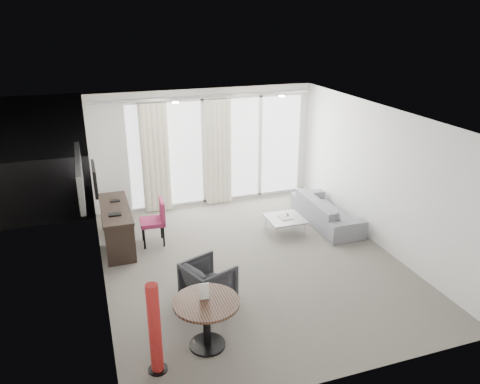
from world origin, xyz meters
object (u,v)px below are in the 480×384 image
object	(u,v)px
desk_chair	(152,222)
rattan_chair_b	(258,159)
sofa	(327,211)
tub_armchair	(208,281)
desk	(117,227)
round_table	(207,324)
rattan_chair_a	(238,161)
red_lamp	(155,329)
coffee_table	(285,225)

from	to	relation	value
desk_chair	rattan_chair_b	world-z (taller)	desk_chair
sofa	tub_armchair	bearing A→B (deg)	121.60
desk	desk_chair	bearing A→B (deg)	-12.31
round_table	desk_chair	bearing A→B (deg)	93.68
sofa	rattan_chair_a	world-z (taller)	rattan_chair_a
red_lamp	rattan_chair_b	bearing A→B (deg)	59.74
desk	coffee_table	world-z (taller)	desk
coffee_table	rattan_chair_a	world-z (taller)	rattan_chair_a
rattan_chair_a	rattan_chair_b	bearing A→B (deg)	1.75
red_lamp	sofa	world-z (taller)	red_lamp
red_lamp	rattan_chair_a	xyz separation A→B (m)	(3.23, 6.47, -0.16)
desk	desk_chair	distance (m)	0.66
red_lamp	coffee_table	size ratio (longest dim) A/B	1.73
red_lamp	coffee_table	distance (m)	4.32
tub_armchair	sofa	world-z (taller)	tub_armchair
desk_chair	rattan_chair_b	bearing A→B (deg)	46.66
desk	round_table	xyz separation A→B (m)	(0.84, -3.30, -0.04)
coffee_table	round_table	bearing A→B (deg)	-130.20
round_table	coffee_table	bearing A→B (deg)	49.80
desk	rattan_chair_b	bearing A→B (deg)	37.57
rattan_chair_a	tub_armchair	bearing A→B (deg)	-125.79
tub_armchair	coffee_table	world-z (taller)	tub_armchair
desk	tub_armchair	xyz separation A→B (m)	(1.15, -2.27, -0.08)
coffee_table	tub_armchair	bearing A→B (deg)	-139.49
tub_armchair	rattan_chair_a	world-z (taller)	rattan_chair_a
round_table	sofa	world-z (taller)	round_table
round_table	rattan_chair_a	bearing A→B (deg)	67.86
desk_chair	sofa	distance (m)	3.57
round_table	rattan_chair_a	size ratio (longest dim) A/B	0.97
desk	tub_armchair	world-z (taller)	desk
red_lamp	rattan_chair_a	world-z (taller)	red_lamp
round_table	rattan_chair_a	xyz separation A→B (m)	(2.54, 6.23, 0.10)
round_table	tub_armchair	world-z (taller)	round_table
desk	rattan_chair_b	size ratio (longest dim) A/B	2.05
tub_armchair	rattan_chair_b	xyz separation A→B (m)	(2.87, 5.36, 0.09)
sofa	desk	bearing A→B (deg)	84.65
coffee_table	sofa	xyz separation A→B (m)	(1.00, 0.12, 0.12)
tub_armchair	sofa	xyz separation A→B (m)	(3.05, 1.88, -0.03)
sofa	rattan_chair_a	distance (m)	3.42
red_lamp	sofa	bearing A→B (deg)	37.89
coffee_table	rattan_chair_b	bearing A→B (deg)	77.23
round_table	tub_armchair	bearing A→B (deg)	73.73
rattan_chair_b	desk	bearing A→B (deg)	-117.78
desk	rattan_chair_b	distance (m)	5.07
round_table	rattan_chair_b	bearing A→B (deg)	63.61
rattan_chair_a	rattan_chair_b	xyz separation A→B (m)	(0.64, 0.16, -0.05)
desk	rattan_chair_a	bearing A→B (deg)	40.91
coffee_table	rattan_chair_b	size ratio (longest dim) A/B	0.88
desk_chair	rattan_chair_a	xyz separation A→B (m)	(2.74, 3.07, 0.01)
desk_chair	coffee_table	distance (m)	2.60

